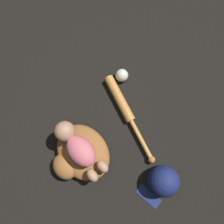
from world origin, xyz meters
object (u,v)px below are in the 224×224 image
at_px(baseball, 122,75).
at_px(baby_figure, 77,146).
at_px(baseball_glove, 80,154).
at_px(baseball_bat, 124,107).
at_px(baseball_cap, 163,181).

bearing_deg(baseball, baby_figure, 96.07).
bearing_deg(baby_figure, baseball_glove, 131.92).
relative_size(baseball_glove, baby_figure, 1.11).
height_order(baby_figure, baseball, baby_figure).
relative_size(baby_figure, baseball, 4.54).
distance_m(baseball_glove, baseball_bat, 0.35).
bearing_deg(baseball_bat, baseball, -51.84).
xyz_separation_m(baseball_bat, baseball_cap, (-0.38, 0.22, 0.04)).
bearing_deg(baseball_glove, baseball_bat, -96.94).
bearing_deg(baseball_bat, baseball_cap, 150.66).
height_order(baseball, baseball_cap, baseball_cap).
height_order(baseball_glove, baseball_bat, baseball_glove).
relative_size(baseball_glove, baseball_bat, 0.77).
distance_m(baseball_glove, baseball, 0.51).
xyz_separation_m(baseball, baseball_cap, (-0.50, 0.36, 0.03)).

